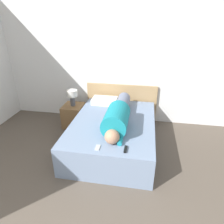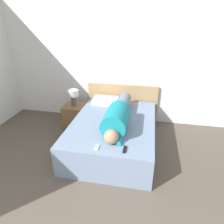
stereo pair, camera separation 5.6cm
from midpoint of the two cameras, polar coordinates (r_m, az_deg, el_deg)
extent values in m
cube|color=white|center=(4.40, 1.73, 13.77)|extent=(6.17, 0.06, 2.60)
cube|color=#7589A8|center=(3.70, 0.88, -6.12)|extent=(1.45, 1.99, 0.52)
cube|color=tan|center=(4.57, 3.31, 2.70)|extent=(1.57, 0.04, 0.85)
cube|color=brown|center=(4.46, -10.19, -0.89)|extent=(0.43, 0.46, 0.48)
cylinder|color=#4C4C51|center=(4.32, -10.54, 3.22)|extent=(0.10, 0.10, 0.21)
cylinder|color=silver|center=(4.26, -10.72, 5.35)|extent=(0.22, 0.22, 0.13)
sphere|color=tan|center=(2.92, 0.37, -7.07)|extent=(0.22, 0.22, 0.22)
cylinder|color=teal|center=(3.21, 1.69, -2.04)|extent=(0.39, 0.66, 0.39)
cylinder|color=slate|center=(3.89, 3.43, 1.90)|extent=(0.25, 0.78, 0.25)
cylinder|color=teal|center=(2.99, 2.79, -8.02)|extent=(0.07, 0.22, 0.07)
cube|color=white|center=(4.28, -1.53, 3.25)|extent=(0.52, 0.35, 0.11)
cube|color=black|center=(2.84, 4.21, -10.60)|extent=(0.04, 0.15, 0.02)
cube|color=#B2B7BC|center=(2.89, -3.80, -10.04)|extent=(0.06, 0.13, 0.01)
camera|label=1|loc=(0.03, -89.52, 0.23)|focal=32.00mm
camera|label=2|loc=(0.03, 90.48, -0.23)|focal=32.00mm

